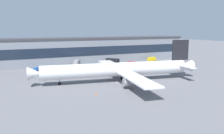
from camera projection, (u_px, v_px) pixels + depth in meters
name	position (u px, v px, depth m)	size (l,w,h in m)	color
ground_plane	(121.00, 83.00, 84.74)	(600.00, 600.00, 0.00)	slate
terminal_building	(75.00, 50.00, 133.41)	(144.03, 19.47, 14.85)	gray
airliner	(119.00, 69.00, 86.19)	(64.13, 55.57, 15.46)	white
catering_truck	(112.00, 62.00, 122.70)	(6.32, 7.36, 4.15)	black
crew_van	(152.00, 59.00, 141.33)	(5.46, 2.92, 2.55)	yellow
belt_loader	(40.00, 68.00, 109.20)	(6.07, 5.79, 1.95)	#2651A5
follow_me_car	(131.00, 63.00, 127.33)	(4.77, 3.78, 1.85)	red
stair_truck	(77.00, 63.00, 120.04)	(5.16, 6.38, 3.55)	gray
traffic_cone_0	(96.00, 94.00, 69.22)	(0.55, 0.55, 0.69)	#F2590C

